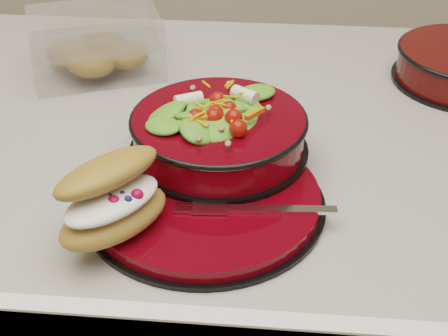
# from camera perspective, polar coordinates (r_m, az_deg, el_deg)

# --- Properties ---
(dinner_plate) EXTENTS (0.28, 0.28, 0.02)m
(dinner_plate) POSITION_cam_1_polar(r_m,az_deg,el_deg) (0.71, -1.69, -2.83)
(dinner_plate) COLOR black
(dinner_plate) RESTS_ON island_counter
(salad_bowl) EXTENTS (0.22, 0.22, 0.09)m
(salad_bowl) POSITION_cam_1_polar(r_m,az_deg,el_deg) (0.76, -0.49, 3.78)
(salad_bowl) COLOR black
(salad_bowl) RESTS_ON dinner_plate
(croissant) EXTENTS (0.13, 0.16, 0.08)m
(croissant) POSITION_cam_1_polar(r_m,az_deg,el_deg) (0.65, -10.04, -2.75)
(croissant) COLOR #A57732
(croissant) RESTS_ON dinner_plate
(fork) EXTENTS (0.16, 0.03, 0.00)m
(fork) POSITION_cam_1_polar(r_m,az_deg,el_deg) (0.68, 3.19, -3.77)
(fork) COLOR silver
(fork) RESTS_ON dinner_plate
(pastry_box) EXTENTS (0.24, 0.20, 0.09)m
(pastry_box) POSITION_cam_1_polar(r_m,az_deg,el_deg) (1.02, -11.62, 10.90)
(pastry_box) COLOR white
(pastry_box) RESTS_ON island_counter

